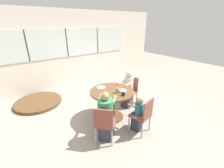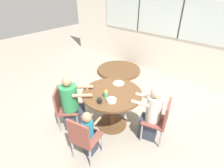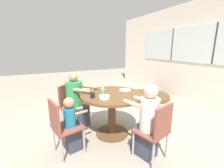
{
  "view_description": "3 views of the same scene",
  "coord_description": "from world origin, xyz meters",
  "px_view_note": "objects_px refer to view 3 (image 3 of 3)",
  "views": [
    {
      "loc": [
        -2.02,
        -2.71,
        2.35
      ],
      "look_at": [
        0.0,
        0.0,
        0.96
      ],
      "focal_mm": 24.0,
      "sensor_mm": 36.0,
      "label": 1
    },
    {
      "loc": [
        1.75,
        -2.02,
        2.55
      ],
      "look_at": [
        0.0,
        0.0,
        0.96
      ],
      "focal_mm": 28.0,
      "sensor_mm": 36.0,
      "label": 2
    },
    {
      "loc": [
        2.28,
        -1.09,
        1.57
      ],
      "look_at": [
        0.0,
        0.0,
        0.96
      ],
      "focal_mm": 24.0,
      "sensor_mm": 36.0,
      "label": 3
    }
  ],
  "objects_px": {
    "chair_for_man_blue_shirt": "(157,128)",
    "coffee_mug": "(93,95)",
    "person_woman_green_shirt": "(76,103)",
    "milk_carton_small": "(93,87)",
    "folded_table_stack": "(148,96)",
    "chair_for_woman_green_shirt": "(69,102)",
    "sippy_cup": "(103,91)",
    "person_man_blue_shirt": "(147,124)",
    "person_toddler": "(72,126)",
    "chair_for_toddler": "(61,124)",
    "bowl_white_shallow": "(105,97)"
  },
  "relations": [
    {
      "from": "person_woman_green_shirt",
      "to": "person_toddler",
      "type": "height_order",
      "value": "person_woman_green_shirt"
    },
    {
      "from": "person_man_blue_shirt",
      "to": "milk_carton_small",
      "type": "relative_size",
      "value": 10.8
    },
    {
      "from": "person_toddler",
      "to": "bowl_white_shallow",
      "type": "xyz_separation_m",
      "value": [
        0.01,
        0.54,
        0.38
      ]
    },
    {
      "from": "folded_table_stack",
      "to": "bowl_white_shallow",
      "type": "bearing_deg",
      "value": -54.03
    },
    {
      "from": "person_woman_green_shirt",
      "to": "coffee_mug",
      "type": "bearing_deg",
      "value": 60.43
    },
    {
      "from": "sippy_cup",
      "to": "milk_carton_small",
      "type": "distance_m",
      "value": 0.47
    },
    {
      "from": "person_toddler",
      "to": "coffee_mug",
      "type": "height_order",
      "value": "person_toddler"
    },
    {
      "from": "person_woman_green_shirt",
      "to": "sippy_cup",
      "type": "bearing_deg",
      "value": 77.16
    },
    {
      "from": "bowl_white_shallow",
      "to": "milk_carton_small",
      "type": "bearing_deg",
      "value": 179.05
    },
    {
      "from": "chair_for_toddler",
      "to": "bowl_white_shallow",
      "type": "height_order",
      "value": "chair_for_toddler"
    },
    {
      "from": "person_woman_green_shirt",
      "to": "sippy_cup",
      "type": "height_order",
      "value": "person_woman_green_shirt"
    },
    {
      "from": "person_woman_green_shirt",
      "to": "milk_carton_small",
      "type": "bearing_deg",
      "value": 118.4
    },
    {
      "from": "person_toddler",
      "to": "bowl_white_shallow",
      "type": "height_order",
      "value": "person_toddler"
    },
    {
      "from": "person_woman_green_shirt",
      "to": "sippy_cup",
      "type": "distance_m",
      "value": 0.75
    },
    {
      "from": "folded_table_stack",
      "to": "person_man_blue_shirt",
      "type": "bearing_deg",
      "value": -39.4
    },
    {
      "from": "person_man_blue_shirt",
      "to": "bowl_white_shallow",
      "type": "relative_size",
      "value": 6.64
    },
    {
      "from": "person_woman_green_shirt",
      "to": "coffee_mug",
      "type": "relative_size",
      "value": 12.54
    },
    {
      "from": "person_man_blue_shirt",
      "to": "milk_carton_small",
      "type": "distance_m",
      "value": 1.29
    },
    {
      "from": "chair_for_woman_green_shirt",
      "to": "person_man_blue_shirt",
      "type": "relative_size",
      "value": 0.78
    },
    {
      "from": "chair_for_toddler",
      "to": "person_woman_green_shirt",
      "type": "bearing_deg",
      "value": 140.65
    },
    {
      "from": "chair_for_man_blue_shirt",
      "to": "sippy_cup",
      "type": "distance_m",
      "value": 1.04
    },
    {
      "from": "person_woman_green_shirt",
      "to": "person_man_blue_shirt",
      "type": "relative_size",
      "value": 1.01
    },
    {
      "from": "sippy_cup",
      "to": "chair_for_woman_green_shirt",
      "type": "bearing_deg",
      "value": -146.71
    },
    {
      "from": "chair_for_woman_green_shirt",
      "to": "chair_for_toddler",
      "type": "relative_size",
      "value": 1.0
    },
    {
      "from": "chair_for_woman_green_shirt",
      "to": "folded_table_stack",
      "type": "height_order",
      "value": "chair_for_woman_green_shirt"
    },
    {
      "from": "person_woman_green_shirt",
      "to": "coffee_mug",
      "type": "distance_m",
      "value": 0.7
    },
    {
      "from": "coffee_mug",
      "to": "chair_for_woman_green_shirt",
      "type": "bearing_deg",
      "value": -159.83
    },
    {
      "from": "person_toddler",
      "to": "coffee_mug",
      "type": "distance_m",
      "value": 0.56
    },
    {
      "from": "sippy_cup",
      "to": "coffee_mug",
      "type": "bearing_deg",
      "value": -81.42
    },
    {
      "from": "person_man_blue_shirt",
      "to": "person_toddler",
      "type": "height_order",
      "value": "person_man_blue_shirt"
    },
    {
      "from": "person_woman_green_shirt",
      "to": "person_man_blue_shirt",
      "type": "distance_m",
      "value": 1.48
    },
    {
      "from": "chair_for_man_blue_shirt",
      "to": "coffee_mug",
      "type": "distance_m",
      "value": 1.09
    },
    {
      "from": "milk_carton_small",
      "to": "folded_table_stack",
      "type": "relative_size",
      "value": 0.07
    },
    {
      "from": "chair_for_toddler",
      "to": "person_woman_green_shirt",
      "type": "relative_size",
      "value": 0.77
    },
    {
      "from": "chair_for_woman_green_shirt",
      "to": "chair_for_man_blue_shirt",
      "type": "height_order",
      "value": "same"
    },
    {
      "from": "person_woman_green_shirt",
      "to": "person_toddler",
      "type": "relative_size",
      "value": 1.27
    },
    {
      "from": "person_woman_green_shirt",
      "to": "bowl_white_shallow",
      "type": "distance_m",
      "value": 0.84
    },
    {
      "from": "chair_for_toddler",
      "to": "milk_carton_small",
      "type": "xyz_separation_m",
      "value": [
        -0.64,
        0.7,
        0.32
      ]
    },
    {
      "from": "chair_for_toddler",
      "to": "sippy_cup",
      "type": "bearing_deg",
      "value": 91.64
    },
    {
      "from": "sippy_cup",
      "to": "bowl_white_shallow",
      "type": "bearing_deg",
      "value": -10.86
    },
    {
      "from": "coffee_mug",
      "to": "bowl_white_shallow",
      "type": "distance_m",
      "value": 0.2
    },
    {
      "from": "chair_for_woman_green_shirt",
      "to": "chair_for_man_blue_shirt",
      "type": "xyz_separation_m",
      "value": [
        1.56,
        0.89,
        0.0
      ]
    },
    {
      "from": "chair_for_man_blue_shirt",
      "to": "milk_carton_small",
      "type": "bearing_deg",
      "value": 93.14
    },
    {
      "from": "person_woman_green_shirt",
      "to": "coffee_mug",
      "type": "xyz_separation_m",
      "value": [
        0.6,
        0.15,
        0.33
      ]
    },
    {
      "from": "coffee_mug",
      "to": "person_woman_green_shirt",
      "type": "bearing_deg",
      "value": -166.02
    },
    {
      "from": "person_woman_green_shirt",
      "to": "folded_table_stack",
      "type": "bearing_deg",
      "value": 155.5
    },
    {
      "from": "folded_table_stack",
      "to": "chair_for_woman_green_shirt",
      "type": "bearing_deg",
      "value": -74.17
    },
    {
      "from": "sippy_cup",
      "to": "person_woman_green_shirt",
      "type": "bearing_deg",
      "value": -149.29
    },
    {
      "from": "person_man_blue_shirt",
      "to": "sippy_cup",
      "type": "bearing_deg",
      "value": 102.97
    },
    {
      "from": "person_woman_green_shirt",
      "to": "sippy_cup",
      "type": "relative_size",
      "value": 6.76
    }
  ]
}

